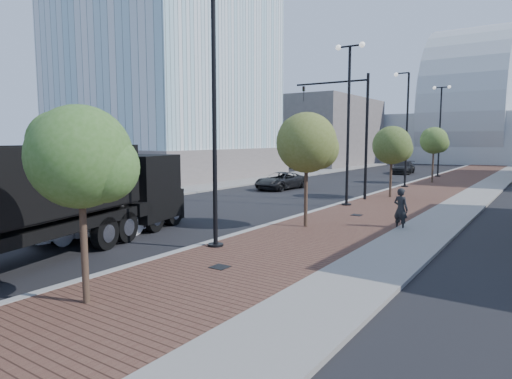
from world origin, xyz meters
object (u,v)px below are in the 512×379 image
Objects in this scene: dump_truck at (87,203)px; pedestrian at (401,209)px; white_sedan at (92,218)px; dark_car_mid at (280,181)px.

dump_truck is 12.86m from pedestrian.
pedestrian reaches higher than white_sedan.
dump_truck is at bearing 63.72° from pedestrian.
white_sedan is 1.00× the size of dark_car_mid.
pedestrian is at bearing 30.80° from dump_truck.
white_sedan is at bearing 58.70° from pedestrian.
pedestrian is (9.81, 8.42, 0.13)m from white_sedan.
pedestrian reaches higher than dark_car_mid.
dark_car_mid is (-3.44, 19.78, -0.90)m from dump_truck.
dump_truck reaches higher than pedestrian.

